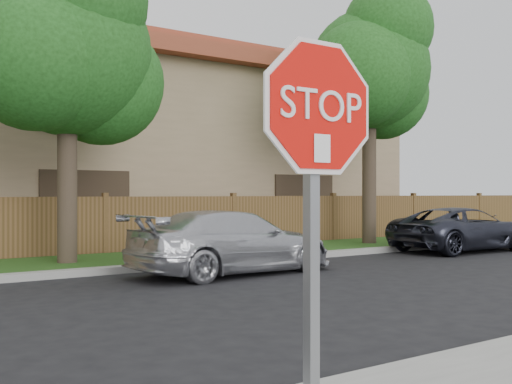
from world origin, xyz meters
TOP-DOWN VIEW (x-y plane):
  - tree_mid at (2.52, 9.57)m, footprint 4.80×3.90m
  - tree_right at (12.02, 9.57)m, footprint 4.80×3.90m
  - stop_sign at (0.51, -1.48)m, footprint 1.01×0.13m
  - sedan_right at (5.07, 6.70)m, footprint 4.74×2.26m
  - sedan_far_right at (13.23, 7.13)m, footprint 4.65×2.27m

SIDE VIEW (x-z plane):
  - sedan_far_right at x=13.23m, z-range 0.00..1.27m
  - sedan_right at x=5.07m, z-range 0.00..1.33m
  - stop_sign at x=0.51m, z-range 0.55..3.11m
  - tree_mid at x=2.52m, z-range 1.20..8.55m
  - tree_right at x=12.02m, z-range 1.47..9.67m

